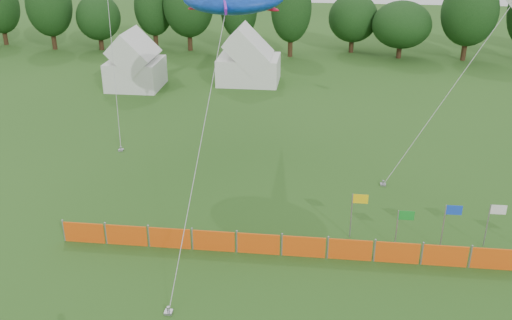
# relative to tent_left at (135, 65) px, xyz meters

# --- Properties ---
(treeline) EXTENTS (104.57, 8.78, 8.36)m
(treeline) POSITION_rel_tent_left_xyz_m (14.86, 13.43, 2.24)
(treeline) COLOR #382314
(treeline) RESTS_ON ground
(tent_left) EXTENTS (4.37, 4.37, 3.85)m
(tent_left) POSITION_rel_tent_left_xyz_m (0.00, 0.00, 0.00)
(tent_left) COLOR silver
(tent_left) RESTS_ON ground
(tent_right) EXTENTS (5.29, 4.24, 3.74)m
(tent_right) POSITION_rel_tent_left_xyz_m (9.29, 2.58, -0.06)
(tent_right) COLOR white
(tent_right) RESTS_ON ground
(barrier_fence) EXTENTS (19.90, 0.06, 1.00)m
(barrier_fence) POSITION_rel_tent_left_xyz_m (14.17, -24.03, -1.44)
(barrier_fence) COLOR #E64E0C
(barrier_fence) RESTS_ON ground
(flag_row) EXTENTS (8.73, 0.69, 2.25)m
(flag_row) POSITION_rel_tent_left_xyz_m (21.36, -22.51, -0.54)
(flag_row) COLOR gray
(flag_row) RESTS_ON ground
(small_kite_white) EXTENTS (7.03, 3.51, 10.34)m
(small_kite_white) POSITION_rel_tent_left_xyz_m (23.80, -14.18, 5.13)
(small_kite_white) COLOR white
(small_kite_white) RESTS_ON ground
(small_kite_dark) EXTENTS (4.44, 10.85, 11.60)m
(small_kite_dark) POSITION_rel_tent_left_xyz_m (1.00, -7.34, 4.56)
(small_kite_dark) COLOR black
(small_kite_dark) RESTS_ON ground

